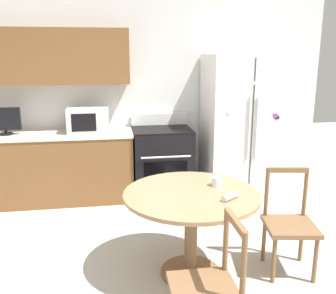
{
  "coord_description": "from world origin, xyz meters",
  "views": [
    {
      "loc": [
        -0.41,
        -2.5,
        1.88
      ],
      "look_at": [
        0.17,
        1.15,
        0.95
      ],
      "focal_mm": 40.0,
      "sensor_mm": 36.0,
      "label": 1
    }
  ],
  "objects_px": {
    "dining_chair_near": "(208,289)",
    "countertop_tv": "(5,120)",
    "refrigerator": "(241,126)",
    "dining_chair_right": "(289,224)",
    "microwave": "(88,120)",
    "oven_range": "(162,162)",
    "candle_glass": "(217,182)"
  },
  "relations": [
    {
      "from": "dining_chair_near",
      "to": "countertop_tv",
      "type": "bearing_deg",
      "value": 34.07
    },
    {
      "from": "refrigerator",
      "to": "oven_range",
      "type": "relative_size",
      "value": 1.73
    },
    {
      "from": "dining_chair_right",
      "to": "oven_range",
      "type": "bearing_deg",
      "value": -57.64
    },
    {
      "from": "refrigerator",
      "to": "dining_chair_right",
      "type": "height_order",
      "value": "refrigerator"
    },
    {
      "from": "microwave",
      "to": "countertop_tv",
      "type": "xyz_separation_m",
      "value": [
        -1.01,
        -0.0,
        0.03
      ]
    },
    {
      "from": "countertop_tv",
      "to": "refrigerator",
      "type": "bearing_deg",
      "value": -1.74
    },
    {
      "from": "countertop_tv",
      "to": "dining_chair_near",
      "type": "height_order",
      "value": "countertop_tv"
    },
    {
      "from": "dining_chair_near",
      "to": "candle_glass",
      "type": "distance_m",
      "value": 1.09
    },
    {
      "from": "dining_chair_near",
      "to": "dining_chair_right",
      "type": "xyz_separation_m",
      "value": [
        0.94,
        0.78,
        0.0
      ]
    },
    {
      "from": "microwave",
      "to": "candle_glass",
      "type": "distance_m",
      "value": 2.17
    },
    {
      "from": "microwave",
      "to": "dining_chair_right",
      "type": "height_order",
      "value": "microwave"
    },
    {
      "from": "oven_range",
      "to": "dining_chair_near",
      "type": "height_order",
      "value": "oven_range"
    },
    {
      "from": "dining_chair_right",
      "to": "countertop_tv",
      "type": "bearing_deg",
      "value": -26.21
    },
    {
      "from": "refrigerator",
      "to": "dining_chair_right",
      "type": "bearing_deg",
      "value": -96.67
    },
    {
      "from": "dining_chair_right",
      "to": "dining_chair_near",
      "type": "bearing_deg",
      "value": 49.3
    },
    {
      "from": "countertop_tv",
      "to": "dining_chair_near",
      "type": "distance_m",
      "value": 3.4
    },
    {
      "from": "countertop_tv",
      "to": "dining_chair_right",
      "type": "distance_m",
      "value": 3.49
    },
    {
      "from": "oven_range",
      "to": "dining_chair_right",
      "type": "height_order",
      "value": "oven_range"
    },
    {
      "from": "candle_glass",
      "to": "oven_range",
      "type": "bearing_deg",
      "value": 97.35
    },
    {
      "from": "refrigerator",
      "to": "candle_glass",
      "type": "relative_size",
      "value": 19.95
    },
    {
      "from": "microwave",
      "to": "dining_chair_near",
      "type": "distance_m",
      "value": 2.98
    },
    {
      "from": "microwave",
      "to": "dining_chair_right",
      "type": "xyz_separation_m",
      "value": [
        1.78,
        -2.01,
        -0.62
      ]
    },
    {
      "from": "dining_chair_right",
      "to": "candle_glass",
      "type": "bearing_deg",
      "value": -8.69
    },
    {
      "from": "oven_range",
      "to": "candle_glass",
      "type": "xyz_separation_m",
      "value": [
        0.23,
        -1.78,
        0.32
      ]
    },
    {
      "from": "refrigerator",
      "to": "candle_glass",
      "type": "bearing_deg",
      "value": -115.79
    },
    {
      "from": "refrigerator",
      "to": "candle_glass",
      "type": "height_order",
      "value": "refrigerator"
    },
    {
      "from": "countertop_tv",
      "to": "candle_glass",
      "type": "xyz_separation_m",
      "value": [
        2.18,
        -1.8,
        -0.3
      ]
    },
    {
      "from": "countertop_tv",
      "to": "oven_range",
      "type": "bearing_deg",
      "value": -0.61
    },
    {
      "from": "microwave",
      "to": "dining_chair_near",
      "type": "height_order",
      "value": "microwave"
    },
    {
      "from": "oven_range",
      "to": "dining_chair_near",
      "type": "distance_m",
      "value": 2.76
    },
    {
      "from": "oven_range",
      "to": "countertop_tv",
      "type": "bearing_deg",
      "value": 179.39
    },
    {
      "from": "refrigerator",
      "to": "dining_chair_right",
      "type": "distance_m",
      "value": 1.99
    }
  ]
}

